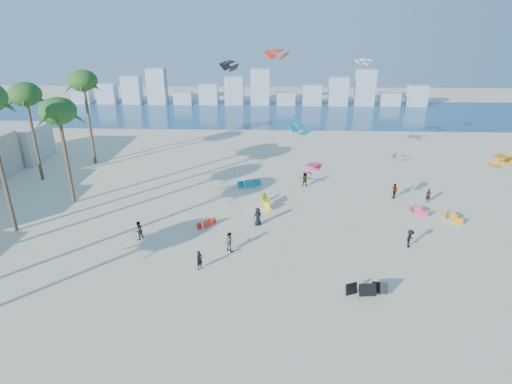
{
  "coord_description": "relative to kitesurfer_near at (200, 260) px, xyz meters",
  "views": [
    {
      "loc": [
        4.4,
        -19.99,
        19.46
      ],
      "look_at": [
        3.0,
        16.0,
        4.5
      ],
      "focal_mm": 29.54,
      "sensor_mm": 36.0,
      "label": 1
    }
  ],
  "objects": [
    {
      "name": "ground",
      "position": [
        1.46,
        -9.88,
        -0.85
      ],
      "size": [
        220.0,
        220.0,
        0.0
      ],
      "primitive_type": "plane",
      "color": "beige",
      "rests_on": "ground"
    },
    {
      "name": "ocean",
      "position": [
        1.46,
        62.12,
        -0.84
      ],
      "size": [
        220.0,
        220.0,
        0.0
      ],
      "primitive_type": "plane",
      "color": "navy",
      "rests_on": "ground"
    },
    {
      "name": "flying_kites",
      "position": [
        13.7,
        11.31,
        10.59
      ],
      "size": [
        32.45,
        28.08,
        16.87
      ],
      "color": "#E03170",
      "rests_on": "ground"
    },
    {
      "name": "distant_skyline",
      "position": [
        0.27,
        72.12,
        2.24
      ],
      "size": [
        85.0,
        3.0,
        8.4
      ],
      "color": "#9EADBF",
      "rests_on": "ground"
    },
    {
      "name": "grounded_kites",
      "position": [
        10.25,
        9.07,
        -0.38
      ],
      "size": [
        27.38,
        23.26,
        1.04
      ],
      "color": "red",
      "rests_on": "ground"
    },
    {
      "name": "kitesurfer_near",
      "position": [
        0.0,
        0.0,
        0.0
      ],
      "size": [
        0.7,
        0.73,
        1.69
      ],
      "primitive_type": "imported",
      "rotation": [
        0.0,
        0.0,
        0.88
      ],
      "color": "black",
      "rests_on": "ground"
    },
    {
      "name": "kitesurfer_mid",
      "position": [
        2.17,
        3.11,
        0.06
      ],
      "size": [
        1.11,
        1.05,
        1.8
      ],
      "primitive_type": "imported",
      "rotation": [
        0.0,
        0.0,
        2.56
      ],
      "color": "gray",
      "rests_on": "ground"
    },
    {
      "name": "kitesurfers_far",
      "position": [
        9.82,
        11.01,
        0.05
      ],
      "size": [
        31.07,
        15.92,
        1.88
      ],
      "color": "black",
      "rests_on": "ground"
    }
  ]
}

